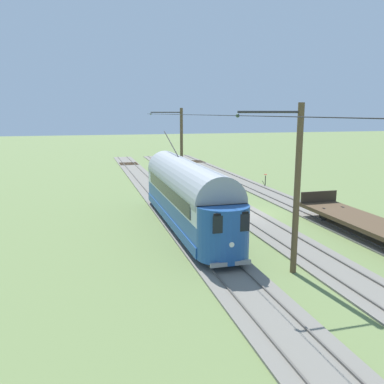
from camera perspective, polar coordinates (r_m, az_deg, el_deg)
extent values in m
plane|color=olive|center=(29.54, 7.36, -3.09)|extent=(220.00, 220.00, 0.00)
cube|color=slate|center=(31.69, 15.57, -2.34)|extent=(2.80, 80.00, 0.10)
cube|color=#59544C|center=(31.31, 14.44, -2.27)|extent=(0.07, 80.00, 0.08)
cube|color=#59544C|center=(32.04, 16.68, -2.09)|extent=(0.07, 80.00, 0.08)
cube|color=#47331E|center=(60.97, 0.10, 4.47)|extent=(2.50, 0.24, 0.08)
cube|color=#47331E|center=(60.35, 0.26, 4.40)|extent=(2.50, 0.24, 0.08)
cube|color=#47331E|center=(59.72, 0.43, 4.33)|extent=(2.50, 0.24, 0.08)
cube|color=#47331E|center=(59.10, 0.60, 4.26)|extent=(2.50, 0.24, 0.08)
cube|color=#47331E|center=(58.48, 0.77, 4.18)|extent=(2.50, 0.24, 0.08)
cube|color=slate|center=(29.52, 7.36, -2.99)|extent=(2.80, 80.00, 0.10)
cube|color=#59544C|center=(29.24, 6.06, -2.92)|extent=(0.07, 80.00, 0.08)
cube|color=#59544C|center=(29.78, 8.64, -2.73)|extent=(0.07, 80.00, 0.08)
cube|color=#47331E|center=(59.87, -4.44, 4.31)|extent=(2.50, 0.24, 0.08)
cube|color=#47331E|center=(59.24, -4.32, 4.24)|extent=(2.50, 0.24, 0.08)
cube|color=#47331E|center=(58.60, -4.20, 4.17)|extent=(2.50, 0.24, 0.08)
cube|color=#47331E|center=(57.97, -4.07, 4.09)|extent=(2.50, 0.24, 0.08)
cube|color=#47331E|center=(57.34, -3.95, 4.02)|extent=(2.50, 0.24, 0.08)
cube|color=slate|center=(28.06, -1.93, -3.66)|extent=(2.80, 80.00, 0.10)
cube|color=#59544C|center=(27.88, -3.37, -3.58)|extent=(0.07, 80.00, 0.08)
cube|color=#59544C|center=(28.20, -0.51, -3.39)|extent=(0.07, 80.00, 0.08)
cube|color=#47331E|center=(59.16, -9.10, 4.12)|extent=(2.50, 0.24, 0.08)
cube|color=#47331E|center=(58.52, -9.04, 4.05)|extent=(2.50, 0.24, 0.08)
cube|color=#47331E|center=(57.88, -8.96, 3.97)|extent=(2.50, 0.24, 0.08)
cube|color=#47331E|center=(57.24, -8.89, 3.90)|extent=(2.50, 0.24, 0.08)
cube|color=#47331E|center=(56.60, -8.82, 3.82)|extent=(2.50, 0.24, 0.08)
cube|color=#1E4C93|center=(25.83, -0.82, -3.46)|extent=(2.65, 13.86, 0.55)
cube|color=#1E4C93|center=(25.65, -0.82, -1.84)|extent=(2.55, 13.86, 0.95)
cube|color=silver|center=(25.44, -0.83, 0.35)|extent=(2.55, 13.86, 1.05)
cylinder|color=#999EA3|center=(25.35, -0.83, 1.52)|extent=(2.65, 13.58, 2.65)
cylinder|color=#1E4C93|center=(19.22, 4.31, -5.57)|extent=(2.55, 2.55, 2.55)
cylinder|color=#1E4C93|center=(32.18, -3.87, 1.26)|extent=(2.55, 2.55, 2.55)
cube|color=black|center=(17.92, 5.57, -3.47)|extent=(1.63, 0.08, 0.36)
cube|color=black|center=(17.97, 5.59, -4.47)|extent=(1.73, 0.06, 0.80)
cube|color=black|center=(25.16, -3.68, 0.21)|extent=(0.04, 11.64, 0.80)
cube|color=black|center=(25.79, 1.96, 0.50)|extent=(0.04, 11.64, 0.80)
cylinder|color=silver|center=(18.17, 5.64, -7.43)|extent=(0.24, 0.06, 0.24)
cube|color=gray|center=(18.54, 5.51, -10.08)|extent=(1.94, 0.12, 0.20)
cylinder|color=black|center=(29.40, -3.01, 6.92)|extent=(0.07, 4.76, 1.56)
cylinder|color=black|center=(21.58, 0.28, -6.84)|extent=(0.10, 0.76, 0.76)
cylinder|color=black|center=(21.99, 3.91, -6.52)|extent=(0.10, 0.76, 0.76)
cylinder|color=black|center=(29.92, -4.26, -1.74)|extent=(0.10, 0.76, 0.76)
cylinder|color=black|center=(30.21, -1.59, -1.58)|extent=(0.10, 0.76, 0.76)
cube|color=brown|center=(25.06, 25.22, -4.66)|extent=(2.80, 13.02, 0.25)
cube|color=#33281E|center=(29.86, 17.52, -0.65)|extent=(2.80, 0.10, 0.80)
cylinder|color=black|center=(29.01, 20.48, -2.76)|extent=(0.10, 0.84, 0.84)
cylinder|color=black|center=(28.21, 18.10, -2.98)|extent=(0.10, 0.84, 0.84)
cylinder|color=brown|center=(38.50, -1.49, 6.11)|extent=(0.28, 0.28, 7.66)
cylinder|color=#2D2D2D|center=(38.03, -3.68, 11.20)|extent=(2.89, 0.10, 0.10)
sphere|color=#334733|center=(37.77, -5.87, 10.94)|extent=(0.16, 0.16, 0.16)
cylinder|color=brown|center=(18.44, 14.65, 0.18)|extent=(0.28, 0.28, 7.66)
cylinder|color=#2D2D2D|center=(17.44, 11.01, 11.07)|extent=(2.89, 0.10, 0.10)
sphere|color=#334733|center=(16.86, 6.49, 10.69)|extent=(0.16, 0.16, 0.16)
cylinder|color=black|center=(38.03, -3.68, 11.20)|extent=(2.89, 0.02, 0.02)
cylinder|color=black|center=(40.63, 10.34, 1.53)|extent=(0.08, 0.08, 1.10)
cylinder|color=red|center=(40.53, 10.37, 2.47)|extent=(0.30, 0.30, 0.03)
cylinder|color=#262626|center=(40.59, 10.10, 1.25)|extent=(0.33, 0.04, 0.54)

